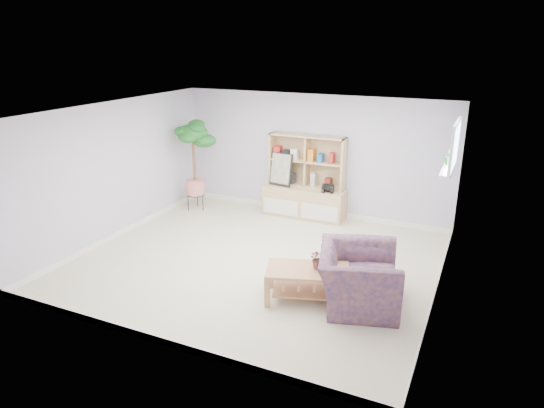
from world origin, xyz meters
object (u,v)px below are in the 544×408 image
at_px(coffee_table, 307,284).
at_px(floor_tree, 194,166).
at_px(storage_unit, 305,177).
at_px(armchair, 359,274).

bearing_deg(coffee_table, floor_tree, 125.91).
distance_m(storage_unit, coffee_table, 3.32).
xyz_separation_m(storage_unit, floor_tree, (-2.21, -0.54, 0.11)).
distance_m(storage_unit, armchair, 3.44).
bearing_deg(armchair, floor_tree, 44.19).
relative_size(storage_unit, floor_tree, 0.88).
distance_m(coffee_table, armchair, 0.71).
distance_m(coffee_table, floor_tree, 4.28).
xyz_separation_m(storage_unit, armchair, (1.86, -2.86, -0.38)).
relative_size(coffee_table, floor_tree, 0.60).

